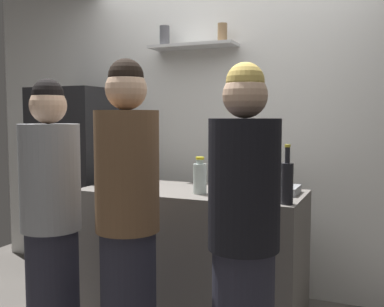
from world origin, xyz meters
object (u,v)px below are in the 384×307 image
Objects in this scene: water_bottle_plastic at (200,177)px; wine_bottle_dark_glass at (287,182)px; wine_bottle_green_glass at (101,171)px; wine_bottle_amber_glass at (231,173)px; person_brown_jacket at (128,222)px; baking_pan at (272,189)px; person_grey_hoodie at (51,223)px; person_blonde at (244,241)px; utensil_holder at (257,189)px; refrigerator at (78,185)px.

wine_bottle_dark_glass is at bearing -12.52° from water_bottle_plastic.
wine_bottle_amber_glass is (0.92, 0.21, 0.01)m from wine_bottle_green_glass.
person_brown_jacket is at bearing -46.96° from wine_bottle_green_glass.
baking_pan is 1.42× the size of water_bottle_plastic.
person_brown_jacket is 0.50m from person_grey_hoodie.
wine_bottle_green_glass is at bearing 177.63° from water_bottle_plastic.
water_bottle_plastic is (-0.43, -0.21, 0.08)m from baking_pan.
wine_bottle_dark_glass is 0.59m from wine_bottle_amber_glass.
water_bottle_plastic is 0.14× the size of person_blonde.
wine_bottle_dark_glass is at bearing -38.95° from wine_bottle_amber_glass.
wine_bottle_amber_glass is (-0.46, 0.37, -0.01)m from wine_bottle_dark_glass.
person_brown_jacket is at bearing -17.28° from person_grey_hoodie.
utensil_holder is 0.22m from wine_bottle_dark_glass.
refrigerator is 5.44× the size of wine_bottle_green_glass.
person_grey_hoodie is (-0.65, -0.67, -0.22)m from water_bottle_plastic.
utensil_holder is 0.13× the size of person_grey_hoodie.
person_grey_hoodie is (-1.14, -0.01, -0.02)m from person_blonde.
person_blonde reaches higher than refrigerator.
person_brown_jacket is at bearing -132.57° from utensil_holder.
person_grey_hoodie reaches higher than baking_pan.
wine_bottle_green_glass is at bearing -167.41° from wine_bottle_amber_glass.
person_grey_hoodie is at bearing -134.32° from water_bottle_plastic.
person_blonde is (0.09, -0.60, -0.15)m from utensil_holder.
utensil_holder is at bearing -8.25° from water_bottle_plastic.
utensil_holder is at bearing -16.25° from refrigerator.
wine_bottle_amber_glass is (-0.27, 0.30, 0.05)m from utensil_holder.
person_grey_hoodie is (-1.24, -0.54, -0.24)m from wine_bottle_dark_glass.
water_bottle_plastic is at bearing -165.64° from person_blonde.
person_grey_hoodie is at bearing -78.65° from wine_bottle_green_glass.
baking_pan is 1.12× the size of wine_bottle_green_glass.
wine_bottle_dark_glass is at bearing 4.64° from person_grey_hoodie.
wine_bottle_green_glass is 1.26× the size of water_bottle_plastic.
baking_pan is at bearing -7.41° from refrigerator.
refrigerator is 5.50× the size of wine_bottle_amber_glass.
wine_bottle_dark_glass is 0.58m from person_blonde.
baking_pan is 0.39m from wine_bottle_dark_glass.
person_blonde reaches higher than water_bottle_plastic.
wine_bottle_green_glass is 0.95m from person_brown_jacket.
person_brown_jacket is (-0.74, -0.52, -0.19)m from wine_bottle_dark_glass.
water_bottle_plastic is at bearing -118.97° from wine_bottle_amber_glass.
person_brown_jacket is at bearing -43.37° from refrigerator.
water_bottle_plastic is at bearing -2.37° from wine_bottle_green_glass.
wine_bottle_green_glass reaches higher than wine_bottle_amber_glass.
person_brown_jacket reaches higher than water_bottle_plastic.
wine_bottle_green_glass is (-1.19, 0.09, 0.04)m from utensil_holder.
baking_pan is at bearing 26.53° from water_bottle_plastic.
water_bottle_plastic reaches higher than baking_pan.
refrigerator is at bearing 161.43° from water_bottle_plastic.
refrigerator is at bearing -143.79° from person_blonde.
refrigerator is 1.99m from wine_bottle_dark_glass.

